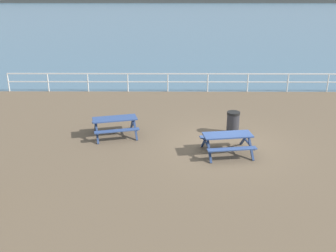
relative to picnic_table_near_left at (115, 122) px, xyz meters
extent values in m
cube|color=brown|center=(4.44, -0.96, -0.68)|extent=(30.00, 24.00, 0.20)
cube|color=#476B84|center=(4.44, 51.79, -0.58)|extent=(142.00, 90.00, 0.01)
cube|color=#4C4C47|center=(4.44, 94.79, -0.58)|extent=(142.00, 6.00, 1.80)
cube|color=white|center=(4.44, 6.79, 0.47)|extent=(23.00, 0.06, 0.06)
cube|color=white|center=(4.44, 6.79, -0.01)|extent=(23.00, 0.05, 0.05)
cylinder|color=white|center=(-7.06, 6.79, -0.06)|extent=(0.07, 0.07, 1.05)
cylinder|color=white|center=(-4.76, 6.79, -0.06)|extent=(0.07, 0.07, 1.05)
cylinder|color=white|center=(-2.46, 6.79, -0.06)|extent=(0.07, 0.07, 1.05)
cylinder|color=white|center=(-0.16, 6.79, -0.06)|extent=(0.07, 0.07, 1.05)
cylinder|color=white|center=(2.14, 6.79, -0.06)|extent=(0.07, 0.07, 1.05)
cylinder|color=white|center=(4.44, 6.79, -0.06)|extent=(0.07, 0.07, 1.05)
cylinder|color=white|center=(6.74, 6.79, -0.06)|extent=(0.07, 0.07, 1.05)
cylinder|color=white|center=(9.04, 6.79, -0.06)|extent=(0.07, 0.07, 1.05)
cylinder|color=white|center=(11.34, 6.79, -0.06)|extent=(0.07, 0.07, 1.05)
cube|color=#334C84|center=(0.00, 0.00, 0.17)|extent=(1.92, 1.13, 0.05)
cube|color=#334C84|center=(-0.15, 0.60, -0.13)|extent=(1.81, 0.70, 0.04)
cube|color=#334C84|center=(0.15, -0.60, -0.13)|extent=(1.81, 0.70, 0.04)
cube|color=navy|center=(0.66, 0.56, -0.21)|extent=(0.27, 0.79, 0.79)
cube|color=navy|center=(0.85, -0.17, -0.21)|extent=(0.27, 0.79, 0.79)
cube|color=navy|center=(0.76, 0.19, -0.16)|extent=(0.43, 1.47, 0.04)
cube|color=navy|center=(-0.85, 0.17, -0.21)|extent=(0.27, 0.79, 0.79)
cube|color=navy|center=(-0.66, -0.56, -0.21)|extent=(0.27, 0.79, 0.79)
cube|color=navy|center=(-0.76, -0.19, -0.16)|extent=(0.43, 1.47, 0.04)
cube|color=#334C84|center=(4.41, -1.76, 0.17)|extent=(1.88, 0.95, 0.05)
cube|color=#334C84|center=(4.32, -1.15, -0.13)|extent=(1.82, 0.52, 0.04)
cube|color=#334C84|center=(4.50, -2.38, -0.13)|extent=(1.82, 0.52, 0.04)
cube|color=navy|center=(5.13, -1.28, -0.21)|extent=(0.19, 0.80, 0.79)
cube|color=navy|center=(5.24, -2.02, -0.21)|extent=(0.19, 0.80, 0.79)
cube|color=navy|center=(5.18, -1.65, -0.16)|extent=(0.28, 1.49, 0.04)
cube|color=navy|center=(3.58, -1.50, -0.21)|extent=(0.19, 0.80, 0.79)
cube|color=navy|center=(3.69, -2.24, -0.21)|extent=(0.19, 0.80, 0.79)
cube|color=navy|center=(3.64, -1.87, -0.16)|extent=(0.28, 1.49, 0.04)
cylinder|color=#2D2D33|center=(4.93, 0.29, -0.16)|extent=(0.52, 0.52, 0.85)
cylinder|color=black|center=(4.93, 0.29, 0.32)|extent=(0.55, 0.55, 0.10)
camera|label=1|loc=(2.28, -15.21, 5.59)|focal=42.01mm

